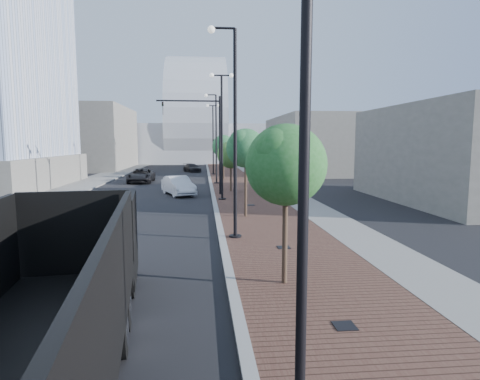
{
  "coord_description": "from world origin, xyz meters",
  "views": [
    {
      "loc": [
        -0.83,
        -7.56,
        4.34
      ],
      "look_at": [
        1.0,
        12.0,
        2.0
      ],
      "focal_mm": 30.03,
      "sensor_mm": 36.0,
      "label": 1
    }
  ],
  "objects": [
    {
      "name": "dark_car_far",
      "position": [
        -2.38,
        51.88,
        0.6
      ],
      "size": [
        3.05,
        4.45,
        1.2
      ],
      "primitive_type": "imported",
      "rotation": [
        0.0,
        0.0,
        0.37
      ],
      "color": "black",
      "rests_on": "ground"
    },
    {
      "name": "utility_cover_2",
      "position": [
        2.4,
        19.0,
        0.13
      ],
      "size": [
        0.5,
        0.5,
        0.02
      ],
      "primitive_type": "cube",
      "color": "black",
      "rests_on": "sidewalk"
    },
    {
      "name": "utility_cover_1",
      "position": [
        2.4,
        8.0,
        0.13
      ],
      "size": [
        0.5,
        0.5,
        0.02
      ],
      "primitive_type": "cube",
      "color": "black",
      "rests_on": "sidewalk"
    },
    {
      "name": "curb",
      "position": [
        0.0,
        40.0,
        0.07
      ],
      "size": [
        0.3,
        140.0,
        0.14
      ],
      "primitive_type": "cube",
      "color": "gray",
      "rests_on": "ground"
    },
    {
      "name": "white_sedan",
      "position": [
        -2.85,
        25.68,
        0.78
      ],
      "size": [
        3.22,
        5.04,
        1.57
      ],
      "primitive_type": "imported",
      "rotation": [
        0.0,
        0.0,
        0.36
      ],
      "color": "silver",
      "rests_on": "ground"
    },
    {
      "name": "streetlight_4",
      "position": [
        0.6,
        46.0,
        4.82
      ],
      "size": [
        1.72,
        0.56,
        9.28
      ],
      "color": "black",
      "rests_on": "ground"
    },
    {
      "name": "concrete_strip",
      "position": [
        6.2,
        40.0,
        0.07
      ],
      "size": [
        2.4,
        140.0,
        0.13
      ],
      "primitive_type": "cube",
      "color": "slate",
      "rests_on": "ground"
    },
    {
      "name": "commercial_block_e",
      "position": [
        18.0,
        20.0,
        3.5
      ],
      "size": [
        10.0,
        16.0,
        7.0
      ],
      "primitive_type": "cube",
      "color": "#5E5B55",
      "rests_on": "ground"
    },
    {
      "name": "dump_truck",
      "position": [
        -3.58,
        0.69,
        1.38
      ],
      "size": [
        3.93,
        13.52,
        3.27
      ],
      "rotation": [
        0.0,
        0.0,
        0.12
      ],
      "color": "black",
      "rests_on": "ground"
    },
    {
      "name": "streetlight_1",
      "position": [
        0.49,
        10.0,
        4.34
      ],
      "size": [
        1.44,
        0.56,
        9.21
      ],
      "color": "black",
      "rests_on": "ground"
    },
    {
      "name": "tree_0",
      "position": [
        1.65,
        4.02,
        3.67
      ],
      "size": [
        2.44,
        2.4,
        4.89
      ],
      "color": "#382619",
      "rests_on": "ground"
    },
    {
      "name": "dark_car_mid",
      "position": [
        -7.48,
        36.62,
        0.76
      ],
      "size": [
        2.54,
        5.45,
        1.51
      ],
      "primitive_type": "imported",
      "rotation": [
        0.0,
        0.0,
        -0.01
      ],
      "color": "black",
      "rests_on": "ground"
    },
    {
      "name": "streetlight_3",
      "position": [
        0.49,
        34.0,
        4.34
      ],
      "size": [
        1.44,
        0.56,
        9.21
      ],
      "color": "black",
      "rests_on": "ground"
    },
    {
      "name": "traffic_mast",
      "position": [
        -0.3,
        25.0,
        4.98
      ],
      "size": [
        5.09,
        0.2,
        8.0
      ],
      "color": "black",
      "rests_on": "ground"
    },
    {
      "name": "commercial_block_nw",
      "position": [
        -20.0,
        60.0,
        5.0
      ],
      "size": [
        14.0,
        20.0,
        10.0
      ],
      "primitive_type": "cube",
      "color": "slate",
      "rests_on": "ground"
    },
    {
      "name": "streetlight_0",
      "position": [
        0.6,
        -2.0,
        4.82
      ],
      "size": [
        1.72,
        0.56,
        9.28
      ],
      "color": "black",
      "rests_on": "ground"
    },
    {
      "name": "pedestrian",
      "position": [
        6.42,
        21.21,
        0.9
      ],
      "size": [
        0.75,
        0.58,
        1.8
      ],
      "primitive_type": "imported",
      "rotation": [
        0.0,
        0.0,
        3.4
      ],
      "color": "black",
      "rests_on": "ground"
    },
    {
      "name": "convention_center",
      "position": [
        -2.0,
        85.0,
        6.0
      ],
      "size": [
        50.0,
        30.0,
        50.0
      ],
      "color": "#AFB2BA",
      "rests_on": "ground"
    },
    {
      "name": "tree_1",
      "position": [
        1.65,
        15.02,
        3.99
      ],
      "size": [
        2.27,
        2.21,
        5.11
      ],
      "color": "#382619",
      "rests_on": "ground"
    },
    {
      "name": "utility_cover_0",
      "position": [
        2.4,
        1.0,
        0.13
      ],
      "size": [
        0.5,
        0.5,
        0.02
      ],
      "primitive_type": "cube",
      "color": "black",
      "rests_on": "sidewalk"
    },
    {
      "name": "commercial_block_ne",
      "position": [
        16.0,
        50.0,
        4.0
      ],
      "size": [
        12.0,
        22.0,
        8.0
      ],
      "primitive_type": "cube",
      "color": "slate",
      "rests_on": "ground"
    },
    {
      "name": "west_sidewalk",
      "position": [
        -13.0,
        40.0,
        0.06
      ],
      "size": [
        4.0,
        140.0,
        0.12
      ],
      "primitive_type": "cube",
      "color": "slate",
      "rests_on": "ground"
    },
    {
      "name": "tree_2",
      "position": [
        1.65,
        27.02,
        3.26
      ],
      "size": [
        2.39,
        2.34,
        4.45
      ],
      "color": "#382619",
      "rests_on": "ground"
    },
    {
      "name": "sidewalk",
      "position": [
        3.5,
        40.0,
        0.06
      ],
      "size": [
        7.0,
        140.0,
        0.12
      ],
      "primitive_type": "cube",
      "color": "#4C2D23",
      "rests_on": "ground"
    },
    {
      "name": "streetlight_2",
      "position": [
        0.6,
        22.0,
        4.82
      ],
      "size": [
        1.72,
        0.56,
        9.28
      ],
      "color": "black",
      "rests_on": "ground"
    },
    {
      "name": "ground",
      "position": [
        0.0,
        0.0,
        0.0
      ],
      "size": [
        220.0,
        220.0,
        0.0
      ],
      "primitive_type": "plane",
      "color": "black"
    },
    {
      "name": "tree_3",
      "position": [
        1.65,
        39.02,
        3.87
      ],
      "size": [
        2.63,
        2.62,
        5.19
      ],
      "color": "#382619",
      "rests_on": "ground"
    }
  ]
}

